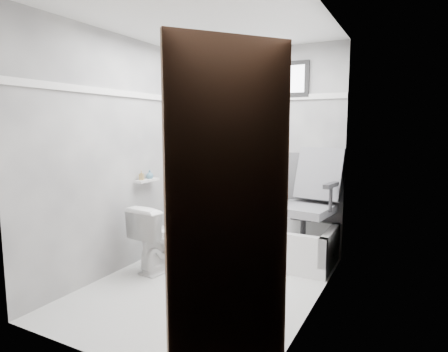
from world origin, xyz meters
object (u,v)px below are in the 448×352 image
Objects in this scene: office_chair at (304,201)px; toilet at (163,237)px; door at (248,226)px; soap_bottle_a at (142,175)px; bathtub at (266,240)px; soap_bottle_b at (150,174)px.

toilet is at bearing -140.14° from office_chair.
door reaches higher than soap_bottle_a.
soap_bottle_b is (-1.17, -0.57, 0.75)m from bathtub.
soap_bottle_a is (-0.32, 0.07, 0.62)m from toilet.
soap_bottle_a reaches higher than soap_bottle_b.
bathtub is at bearing -169.61° from office_chair.
bathtub is 0.75× the size of door.
door is (0.75, -2.21, 0.79)m from bathtub.
toilet is 2.25m from door.
toilet is at bearing -32.77° from soap_bottle_b.
door is 2.44m from soap_bottle_a.
toilet is at bearing 138.09° from door.
office_chair is 1.54m from toilet.
door is (0.33, -2.23, 0.31)m from office_chair.
office_chair is at bearing 98.46° from door.
soap_bottle_a reaches higher than toilet.
office_chair is 1.71m from soap_bottle_b.
soap_bottle_a is (-1.92, 1.50, -0.03)m from door.
door reaches higher than bathtub.
door is at bearing -40.54° from soap_bottle_b.
bathtub is at bearing 25.90° from soap_bottle_b.
office_chair is 2.27m from door.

